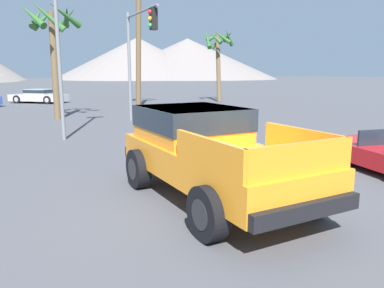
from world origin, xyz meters
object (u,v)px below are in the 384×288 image
Objects in this scene: traffic_light_main at (139,43)px; street_lamp_post at (56,11)px; orange_pickup_truck at (206,147)px; palm_tree_leaning at (52,32)px; parked_car_silver at (39,96)px; palm_tree_tall at (137,9)px; palm_tree_short at (219,48)px.

traffic_light_main is 0.71× the size of street_lamp_post.
traffic_light_main is at bearing 76.35° from orange_pickup_truck.
orange_pickup_truck is 0.86× the size of palm_tree_leaning.
parked_car_silver is 11.62m from palm_tree_tall.
street_lamp_post reaches higher than palm_tree_short.
parked_car_silver is 0.77× the size of palm_tree_leaning.
parked_car_silver is 0.60× the size of street_lamp_post.
orange_pickup_truck is 9.07m from street_lamp_post.
traffic_light_main reaches higher than orange_pickup_truck.
parked_car_silver is at bearing -168.39° from traffic_light_main.
palm_tree_tall reaches higher than palm_tree_short.
palm_tree_short is at bearing 15.55° from palm_tree_tall.
palm_tree_tall is at bearing -164.45° from palm_tree_short.
palm_tree_leaning is at bearing -143.75° from palm_tree_tall.
palm_tree_tall is 1.50× the size of palm_tree_short.
palm_tree_short is 1.01× the size of palm_tree_leaning.
palm_tree_tall is (6.09, -7.71, 6.21)m from parked_car_silver.
parked_car_silver is 12.86m from palm_tree_leaning.
palm_tree_leaning is (0.61, 6.58, -0.11)m from street_lamp_post.
palm_tree_short is (14.64, 13.29, -0.14)m from street_lamp_post.
palm_tree_short is (12.96, 21.44, 3.48)m from orange_pickup_truck.
palm_tree_short is (10.64, 10.55, 0.65)m from traffic_light_main.
traffic_light_main is at bearing -127.36° from parked_car_silver.
palm_tree_short is 15.55m from palm_tree_leaning.
parked_car_silver is 0.84× the size of traffic_light_main.
palm_tree_short reaches higher than traffic_light_main.
palm_tree_short is at bearing -70.57° from parked_car_silver.
palm_tree_leaning is at bearing -139.37° from parked_car_silver.
traffic_light_main is 0.91× the size of palm_tree_leaning.
parked_car_silver is 0.51× the size of palm_tree_tall.
street_lamp_post is at bearing -137.76° from palm_tree_short.
parked_car_silver is 19.26m from street_lamp_post.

